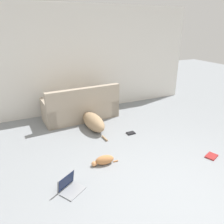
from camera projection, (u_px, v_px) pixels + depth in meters
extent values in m
plane|color=gray|center=(180.00, 203.00, 2.99)|extent=(20.00, 20.00, 0.00)
cube|color=silver|center=(84.00, 60.00, 5.81)|extent=(6.43, 0.06, 2.77)
cube|color=tan|center=(81.00, 110.00, 5.63)|extent=(1.88, 0.86, 0.44)
cube|color=tan|center=(84.00, 97.00, 5.20)|extent=(1.85, 0.24, 0.44)
cube|color=tan|center=(109.00, 102.00, 5.96)|extent=(0.24, 0.77, 0.58)
cube|color=tan|center=(48.00, 113.00, 5.24)|extent=(0.24, 0.77, 0.58)
ellipsoid|color=#A38460|center=(93.00, 122.00, 5.04)|extent=(0.42, 0.93, 0.36)
sphere|color=#493726|center=(85.00, 116.00, 5.49)|extent=(0.26, 0.26, 0.25)
cylinder|color=#A38460|center=(105.00, 138.00, 4.64)|extent=(0.06, 0.23, 0.04)
ellipsoid|color=#BC7A47|center=(105.00, 160.00, 3.79)|extent=(0.34, 0.18, 0.17)
sphere|color=tan|center=(94.00, 164.00, 3.75)|extent=(0.10, 0.10, 0.09)
cylinder|color=#BC7A47|center=(116.00, 161.00, 3.88)|extent=(0.08, 0.03, 0.02)
cube|color=gray|center=(73.00, 191.00, 3.19)|extent=(0.40, 0.37, 0.02)
cube|color=gray|center=(66.00, 181.00, 3.21)|extent=(0.31, 0.22, 0.23)
cube|color=#0F1938|center=(66.00, 181.00, 3.20)|extent=(0.28, 0.20, 0.21)
cube|color=black|center=(131.00, 133.00, 4.88)|extent=(0.18, 0.13, 0.02)
cube|color=maroon|center=(211.00, 156.00, 4.03)|extent=(0.28, 0.24, 0.02)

